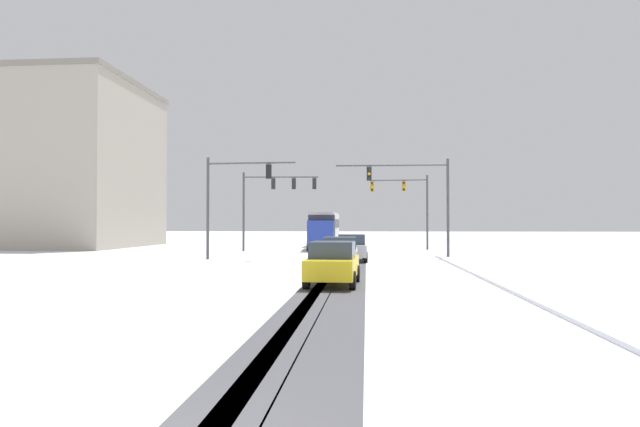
{
  "coord_description": "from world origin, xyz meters",
  "views": [
    {
      "loc": [
        2.42,
        -5.06,
        2.28
      ],
      "look_at": [
        0.0,
        22.77,
        2.8
      ],
      "focal_mm": 30.28,
      "sensor_mm": 36.0,
      "label": 1
    }
  ],
  "objects_px": {
    "car_white_second": "(340,253)",
    "car_yellow_cab_third": "(333,263)",
    "traffic_signal_far_left": "(274,193)",
    "traffic_signal_near_right": "(415,189)",
    "traffic_signal_far_right": "(407,197)",
    "traffic_signal_near_left": "(232,190)",
    "office_building_far_left_block": "(37,165)",
    "car_silver_lead": "(351,248)",
    "box_truck_delivery": "(322,231)",
    "bus_oncoming": "(325,226)"
  },
  "relations": [
    {
      "from": "car_white_second",
      "to": "car_yellow_cab_third",
      "type": "distance_m",
      "value": 6.59
    },
    {
      "from": "car_white_second",
      "to": "car_yellow_cab_third",
      "type": "relative_size",
      "value": 0.99
    },
    {
      "from": "traffic_signal_far_left",
      "to": "traffic_signal_near_right",
      "type": "xyz_separation_m",
      "value": [
        10.8,
        -8.19,
        -0.29
      ]
    },
    {
      "from": "traffic_signal_far_right",
      "to": "traffic_signal_near_right",
      "type": "distance_m",
      "value": 12.16
    },
    {
      "from": "traffic_signal_far_left",
      "to": "traffic_signal_far_right",
      "type": "distance_m",
      "value": 11.84
    },
    {
      "from": "traffic_signal_near_left",
      "to": "car_yellow_cab_third",
      "type": "distance_m",
      "value": 15.89
    },
    {
      "from": "traffic_signal_near_right",
      "to": "office_building_far_left_block",
      "type": "xyz_separation_m",
      "value": [
        -35.65,
        14.94,
        3.53
      ]
    },
    {
      "from": "car_silver_lead",
      "to": "box_truck_delivery",
      "type": "distance_m",
      "value": 14.12
    },
    {
      "from": "office_building_far_left_block",
      "to": "box_truck_delivery",
      "type": "bearing_deg",
      "value": -8.04
    },
    {
      "from": "traffic_signal_far_left",
      "to": "box_truck_delivery",
      "type": "height_order",
      "value": "traffic_signal_far_left"
    },
    {
      "from": "car_silver_lead",
      "to": "traffic_signal_far_left",
      "type": "bearing_deg",
      "value": 121.19
    },
    {
      "from": "traffic_signal_near_left",
      "to": "traffic_signal_near_right",
      "type": "distance_m",
      "value": 11.88
    },
    {
      "from": "car_silver_lead",
      "to": "office_building_far_left_block",
      "type": "height_order",
      "value": "office_building_far_left_block"
    },
    {
      "from": "traffic_signal_far_right",
      "to": "car_silver_lead",
      "type": "relative_size",
      "value": 1.56
    },
    {
      "from": "traffic_signal_far_left",
      "to": "car_silver_lead",
      "type": "xyz_separation_m",
      "value": [
        6.71,
        -11.09,
        -3.98
      ]
    },
    {
      "from": "traffic_signal_near_right",
      "to": "traffic_signal_near_left",
      "type": "bearing_deg",
      "value": -170.23
    },
    {
      "from": "traffic_signal_far_left",
      "to": "traffic_signal_near_right",
      "type": "relative_size",
      "value": 0.88
    },
    {
      "from": "traffic_signal_far_left",
      "to": "traffic_signal_near_left",
      "type": "bearing_deg",
      "value": -95.1
    },
    {
      "from": "bus_oncoming",
      "to": "office_building_far_left_block",
      "type": "height_order",
      "value": "office_building_far_left_block"
    },
    {
      "from": "traffic_signal_near_left",
      "to": "bus_oncoming",
      "type": "bearing_deg",
      "value": 79.69
    },
    {
      "from": "traffic_signal_near_right",
      "to": "bus_oncoming",
      "type": "distance_m",
      "value": 22.42
    },
    {
      "from": "bus_oncoming",
      "to": "box_truck_delivery",
      "type": "relative_size",
      "value": 1.47
    },
    {
      "from": "traffic_signal_far_right",
      "to": "office_building_far_left_block",
      "type": "distance_m",
      "value": 36.28
    },
    {
      "from": "traffic_signal_near_right",
      "to": "box_truck_delivery",
      "type": "xyz_separation_m",
      "value": [
        -7.03,
        10.89,
        -2.87
      ]
    },
    {
      "from": "traffic_signal_near_left",
      "to": "traffic_signal_far_right",
      "type": "relative_size",
      "value": 1.0
    },
    {
      "from": "car_silver_lead",
      "to": "office_building_far_left_block",
      "type": "distance_m",
      "value": 36.96
    },
    {
      "from": "office_building_far_left_block",
      "to": "traffic_signal_far_left",
      "type": "bearing_deg",
      "value": -15.18
    },
    {
      "from": "traffic_signal_far_right",
      "to": "car_silver_lead",
      "type": "bearing_deg",
      "value": -106.49
    },
    {
      "from": "traffic_signal_far_right",
      "to": "bus_oncoming",
      "type": "bearing_deg",
      "value": 131.84
    },
    {
      "from": "box_truck_delivery",
      "to": "car_silver_lead",
      "type": "bearing_deg",
      "value": -77.93
    },
    {
      "from": "office_building_far_left_block",
      "to": "traffic_signal_near_left",
      "type": "bearing_deg",
      "value": -35.31
    },
    {
      "from": "office_building_far_left_block",
      "to": "car_yellow_cab_third",
      "type": "bearing_deg",
      "value": -44.42
    },
    {
      "from": "car_silver_lead",
      "to": "bus_oncoming",
      "type": "relative_size",
      "value": 0.38
    },
    {
      "from": "traffic_signal_near_left",
      "to": "car_silver_lead",
      "type": "height_order",
      "value": "traffic_signal_near_left"
    },
    {
      "from": "bus_oncoming",
      "to": "office_building_far_left_block",
      "type": "distance_m",
      "value": 29.38
    },
    {
      "from": "traffic_signal_far_right",
      "to": "box_truck_delivery",
      "type": "distance_m",
      "value": 8.07
    },
    {
      "from": "car_yellow_cab_third",
      "to": "office_building_far_left_block",
      "type": "bearing_deg",
      "value": 135.58
    },
    {
      "from": "car_silver_lead",
      "to": "bus_oncoming",
      "type": "xyz_separation_m",
      "value": [
        -3.44,
        23.86,
        1.18
      ]
    },
    {
      "from": "traffic_signal_far_left",
      "to": "traffic_signal_near_right",
      "type": "bearing_deg",
      "value": -37.19
    },
    {
      "from": "traffic_signal_near_left",
      "to": "car_yellow_cab_third",
      "type": "bearing_deg",
      "value": -61.88
    },
    {
      "from": "bus_oncoming",
      "to": "car_white_second",
      "type": "bearing_deg",
      "value": -84.19
    },
    {
      "from": "traffic_signal_far_right",
      "to": "car_yellow_cab_third",
      "type": "height_order",
      "value": "traffic_signal_far_right"
    },
    {
      "from": "traffic_signal_near_right",
      "to": "car_silver_lead",
      "type": "height_order",
      "value": "traffic_signal_near_right"
    },
    {
      "from": "car_silver_lead",
      "to": "car_yellow_cab_third",
      "type": "relative_size",
      "value": 1.0
    },
    {
      "from": "car_silver_lead",
      "to": "car_yellow_cab_third",
      "type": "distance_m",
      "value": 12.78
    },
    {
      "from": "car_yellow_cab_third",
      "to": "box_truck_delivery",
      "type": "bearing_deg",
      "value": 95.63
    },
    {
      "from": "car_white_second",
      "to": "bus_oncoming",
      "type": "distance_m",
      "value": 30.22
    },
    {
      "from": "traffic_signal_far_left",
      "to": "car_yellow_cab_third",
      "type": "bearing_deg",
      "value": -75.02
    },
    {
      "from": "traffic_signal_far_right",
      "to": "box_truck_delivery",
      "type": "xyz_separation_m",
      "value": [
        -7.4,
        -1.26,
        -2.97
      ]
    },
    {
      "from": "traffic_signal_near_right",
      "to": "car_white_second",
      "type": "distance_m",
      "value": 10.77
    }
  ]
}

